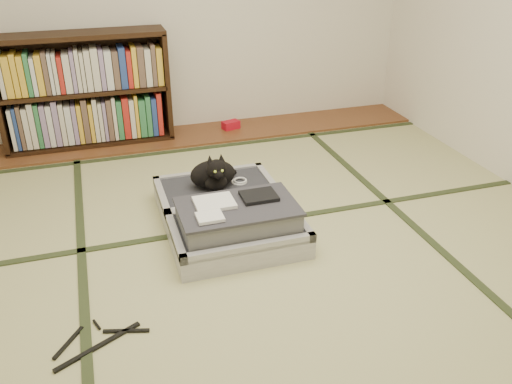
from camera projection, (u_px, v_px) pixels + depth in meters
name	position (u px, v px, depth m)	size (l,w,h in m)	color
floor	(266.00, 259.00, 3.08)	(4.50, 4.50, 0.00)	tan
wood_strip	(194.00, 135.00, 4.77)	(4.00, 0.50, 0.02)	brown
red_item	(231.00, 125.00, 4.86)	(0.15, 0.09, 0.07)	red
tatami_borders	(242.00, 217.00, 3.49)	(4.00, 4.50, 0.01)	#2D381E
bookcase	(86.00, 93.00, 4.39)	(1.35, 0.31, 0.92)	black
suitcase	(229.00, 214.00, 3.32)	(0.77, 1.02, 0.30)	silver
cat	(214.00, 174.00, 3.49)	(0.34, 0.34, 0.28)	black
cable_coil	(240.00, 181.00, 3.61)	(0.11, 0.11, 0.03)	white
hanger	(98.00, 341.00, 2.48)	(0.44, 0.30, 0.01)	black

